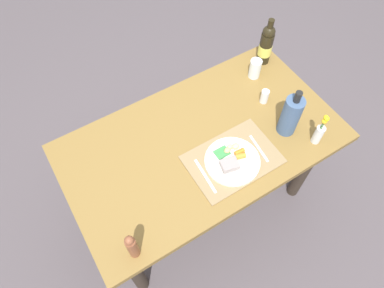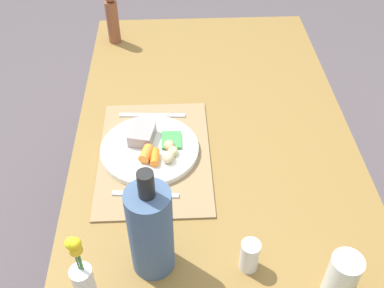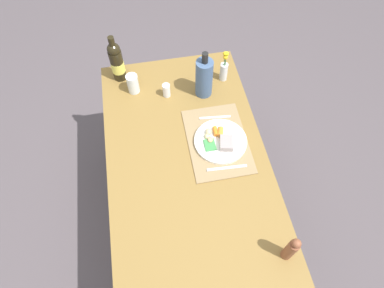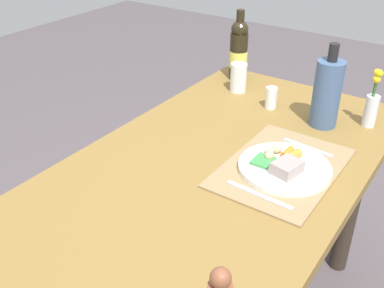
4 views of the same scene
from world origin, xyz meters
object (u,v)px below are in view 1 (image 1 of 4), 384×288
object	(u,v)px
fork	(205,176)
cooler_bottle	(291,115)
knife	(259,148)
wine_bottle	(266,45)
salt_shaker	(265,96)
pepper_mill	(132,247)
dining_table	(202,153)
water_tumbler	(255,70)
dinner_plate	(232,160)
flower_vase	(319,132)

from	to	relation	value
fork	cooler_bottle	distance (m)	0.52
knife	cooler_bottle	world-z (taller)	cooler_bottle
cooler_bottle	wine_bottle	distance (m)	0.51
knife	salt_shaker	world-z (taller)	salt_shaker
pepper_mill	wine_bottle	size ratio (longest dim) A/B	0.66
dining_table	salt_shaker	bearing A→B (deg)	5.48
dining_table	water_tumbler	world-z (taller)	water_tumbler
dining_table	fork	xyz separation A→B (m)	(-0.10, -0.18, 0.13)
pepper_mill	dinner_plate	bearing A→B (deg)	13.47
water_tumbler	knife	bearing A→B (deg)	-124.11
dining_table	water_tumbler	bearing A→B (deg)	24.07
dining_table	knife	size ratio (longest dim) A/B	8.36
dinner_plate	water_tumbler	bearing A→B (deg)	42.63
fork	salt_shaker	bearing A→B (deg)	26.31
water_tumbler	fork	bearing A→B (deg)	-145.86
knife	pepper_mill	xyz separation A→B (m)	(-0.77, -0.14, 0.09)
flower_vase	knife	bearing A→B (deg)	158.09
knife	flower_vase	world-z (taller)	flower_vase
cooler_bottle	water_tumbler	xyz separation A→B (m)	(0.09, 0.39, -0.07)
fork	flower_vase	distance (m)	0.61
salt_shaker	flower_vase	bearing A→B (deg)	-79.50
dining_table	pepper_mill	bearing A→B (deg)	-149.13
flower_vase	wine_bottle	world-z (taller)	wine_bottle
salt_shaker	flower_vase	xyz separation A→B (m)	(0.06, -0.35, 0.04)
knife	wine_bottle	size ratio (longest dim) A/B	0.58
dinner_plate	fork	bearing A→B (deg)	179.16
dinner_plate	cooler_bottle	world-z (taller)	cooler_bottle
pepper_mill	dining_table	bearing A→B (deg)	30.87
knife	pepper_mill	world-z (taller)	pepper_mill
knife	water_tumbler	bearing A→B (deg)	61.72
dinner_plate	wine_bottle	world-z (taller)	wine_bottle
fork	pepper_mill	distance (m)	0.48
fork	cooler_bottle	xyz separation A→B (m)	(0.51, 0.01, 0.11)
knife	wine_bottle	world-z (taller)	wine_bottle
water_tumbler	salt_shaker	xyz separation A→B (m)	(-0.07, -0.18, -0.01)
pepper_mill	wine_bottle	bearing A→B (deg)	28.04
pepper_mill	wine_bottle	distance (m)	1.33
dinner_plate	fork	distance (m)	0.16
dining_table	salt_shaker	distance (m)	0.46
cooler_bottle	wine_bottle	world-z (taller)	wine_bottle
cooler_bottle	flower_vase	xyz separation A→B (m)	(0.08, -0.14, -0.04)
knife	salt_shaker	distance (m)	0.32
cooler_bottle	wine_bottle	bearing A→B (deg)	65.81
dinner_plate	salt_shaker	xyz separation A→B (m)	(0.37, 0.23, 0.02)
dining_table	fork	world-z (taller)	fork
fork	flower_vase	world-z (taller)	flower_vase
knife	cooler_bottle	size ratio (longest dim) A/B	0.58
pepper_mill	salt_shaker	world-z (taller)	pepper_mill
dinner_plate	salt_shaker	distance (m)	0.44
dinner_plate	pepper_mill	bearing A→B (deg)	-166.53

